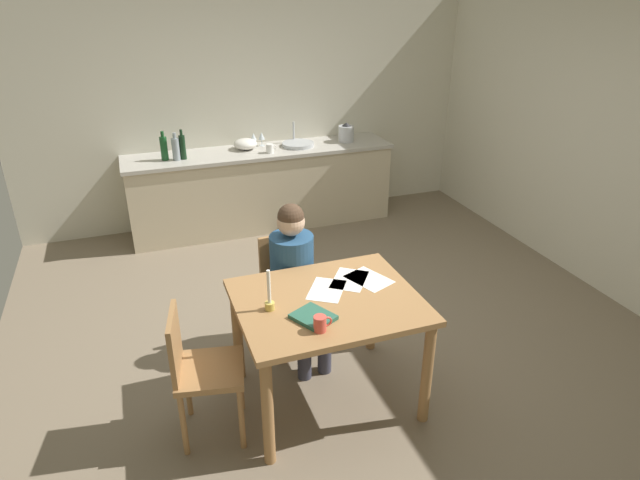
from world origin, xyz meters
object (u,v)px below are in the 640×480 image
Objects in this scene: bottle_wine_red at (183,147)px; wine_glass_by_kettle at (253,137)px; coffee_mug at (320,324)px; teacup_on_counter at (270,148)px; person_seated at (296,274)px; candlestick at (269,299)px; chair_at_table at (289,286)px; bottle_vinegar at (176,149)px; dining_table at (327,315)px; mixing_bowl at (245,144)px; stovetop_kettle at (346,133)px; bottle_oil at (164,148)px; book_magazine at (313,317)px; chair_side_empty at (199,368)px; wine_glass_near_sink at (262,136)px; sink_unit at (298,144)px.

bottle_wine_red reaches higher than wine_glass_by_kettle.
teacup_on_counter is (0.55, 3.16, 0.12)m from coffee_mug.
candlestick is (-0.34, -0.56, 0.18)m from person_seated.
bottle_wine_red reaches higher than chair_at_table.
candlestick is at bearing -85.84° from bottle_vinegar.
chair_at_table is (-0.05, 0.71, -0.17)m from dining_table.
mixing_bowl is (0.76, 0.15, -0.06)m from bottle_vinegar.
stovetop_kettle is (1.40, 2.29, 0.50)m from chair_at_table.
candlestick is 2.30× the size of teacup_on_counter.
candlestick is 0.90× the size of bottle_oil.
stovetop_kettle is 1.43× the size of wine_glass_by_kettle.
bottle_wine_red is (-0.36, 3.12, 0.23)m from book_magazine.
mixing_bowl is (0.23, 2.37, 0.46)m from chair_at_table.
dining_table is 0.85m from chair_side_empty.
book_magazine is 3.21m from bottle_oil.
teacup_on_counter is at bearing 74.87° from candlestick.
bottle_vinegar is 0.99m from wine_glass_near_sink.
candlestick reaches higher than chair_side_empty.
candlestick reaches higher than coffee_mug.
bottle_vinegar is at bearing -176.50° from sink_unit.
dining_table is 4.46× the size of mixing_bowl.
candlestick is at bearing -100.15° from mixing_bowl.
bottle_wine_red is (-0.47, 2.23, 0.54)m from chair_at_table.
wine_glass_by_kettle reaches higher than chair_at_table.
stovetop_kettle is 1.07m from wine_glass_by_kettle.
bottle_oil is 2.56× the size of teacup_on_counter.
candlestick is (-0.32, -0.71, 0.37)m from chair_at_table.
wine_glass_near_sink reaches higher than dining_table.
chair_at_table is 1.08m from coffee_mug.
candlestick reaches higher than teacup_on_counter.
wine_glass_near_sink is at bearing 69.17° from chair_side_empty.
teacup_on_counter is (0.11, -0.30, -0.06)m from wine_glass_by_kettle.
bottle_wine_red reaches higher than teacup_on_counter.
wine_glass_near_sink is (1.22, 3.20, 0.51)m from chair_side_empty.
person_seated reaches higher than wine_glass_by_kettle.
chair_side_empty is 3.08× the size of bottle_vinegar.
bottle_oil is 1.10m from wine_glass_near_sink.
chair_at_table is 3.81× the size of book_magazine.
bottle_wine_red reaches higher than sink_unit.
chair_at_table is 5.71× the size of wine_glass_near_sink.
person_seated reaches higher than chair_at_table.
mixing_bowl is at bearing 85.17° from person_seated.
bottle_oil is at bearing 157.85° from bottle_vinegar.
candlestick is 2.99m from bottle_oil.
person_seated is (0.01, -0.15, 0.18)m from chair_at_table.
wine_glass_by_kettle is (0.99, 0.18, -0.02)m from bottle_oil.
book_magazine is (-0.16, -0.18, 0.13)m from dining_table.
bottle_oil reaches higher than bottle_vinegar.
sink_unit is (0.76, 3.01, 0.26)m from dining_table.
mixing_bowl is at bearing 172.99° from sink_unit.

